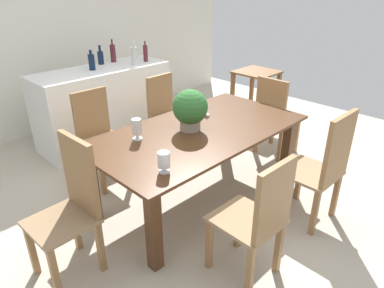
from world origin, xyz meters
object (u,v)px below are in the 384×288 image
chair_near_right (324,165)px  wine_bottle_dark (113,53)px  dining_table (199,141)px  chair_far_left (99,133)px  crystal_vase_left (137,128)px  wine_bottle_green (145,53)px  chair_head_end (72,203)px  wine_glass (206,106)px  crystal_vase_center_near (164,161)px  wine_bottle_clear (134,56)px  kitchen_counter (105,105)px  chair_foot_end (274,114)px  flower_centerpiece (190,109)px  side_table (256,85)px  chair_far_right (166,111)px  wine_bottle_tall (92,62)px  wine_bottle_amber (101,57)px  chair_near_left (259,217)px

chair_near_right → wine_bottle_dark: wine_bottle_dark is taller
dining_table → chair_far_left: chair_far_left is taller
dining_table → crystal_vase_left: crystal_vase_left is taller
dining_table → wine_bottle_green: 1.94m
chair_head_end → wine_glass: (1.63, 0.21, 0.26)m
crystal_vase_center_near → wine_bottle_clear: (1.26, 2.01, 0.27)m
dining_table → kitchen_counter: size_ratio=1.20×
chair_foot_end → flower_centerpiece: (-1.36, 0.06, 0.40)m
side_table → chair_near_right: bearing=-131.0°
wine_glass → kitchen_counter: bearing=97.8°
chair_far_left → wine_bottle_dark: (0.90, 0.99, 0.56)m
chair_far_right → chair_far_left: (-0.93, 0.01, 0.00)m
crystal_vase_left → side_table: crystal_vase_left is taller
dining_table → wine_glass: bearing=32.8°
dining_table → kitchen_counter: bearing=86.4°
chair_far_left → wine_bottle_tall: (0.47, 0.80, 0.54)m
chair_far_right → kitchen_counter: size_ratio=0.56×
wine_bottle_amber → chair_near_left: bearing=-103.4°
crystal_vase_left → dining_table: bearing=-23.6°
crystal_vase_left → wine_bottle_dark: size_ratio=0.64×
chair_far_right → wine_bottle_green: wine_bottle_green is taller
chair_far_left → wine_bottle_amber: (0.71, 0.99, 0.53)m
dining_table → wine_glass: wine_glass is taller
dining_table → crystal_vase_center_near: crystal_vase_center_near is taller
flower_centerpiece → kitchen_counter: bearing=84.4°
chair_near_right → side_table: chair_near_right is taller
wine_glass → chair_foot_end: bearing=-12.5°
flower_centerpiece → crystal_vase_left: (-0.47, 0.17, -0.09)m
chair_head_end → wine_bottle_tall: (1.30, 1.81, 0.51)m
flower_centerpiece → kitchen_counter: (0.17, 1.76, -0.45)m
chair_near_left → crystal_vase_left: chair_near_left is taller
flower_centerpiece → wine_bottle_amber: wine_bottle_amber is taller
side_table → wine_bottle_green: bearing=144.1°
crystal_vase_center_near → kitchen_counter: kitchen_counter is taller
kitchen_counter → wine_bottle_clear: (0.41, -0.16, 0.61)m
kitchen_counter → wine_bottle_amber: wine_bottle_amber is taller
crystal_vase_left → chair_far_left: bearing=85.2°
chair_near_left → wine_bottle_clear: (1.00, 2.66, 0.56)m
chair_far_right → chair_foot_end: size_ratio=0.98×
wine_glass → chair_far_left: bearing=135.0°
chair_foot_end → wine_bottle_amber: 2.32m
chair_near_right → chair_far_left: chair_near_right is taller
wine_bottle_tall → wine_bottle_green: bearing=-7.0°
kitchen_counter → wine_bottle_amber: size_ratio=7.13×
wine_bottle_amber → wine_bottle_dark: bearing=-1.6°
chair_far_left → wine_bottle_dark: bearing=49.1°
chair_far_right → chair_foot_end: 1.30m
crystal_vase_center_near → side_table: size_ratio=0.21×
dining_table → wine_bottle_clear: bearing=72.3°
chair_foot_end → kitchen_counter: (-1.18, 1.81, -0.05)m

